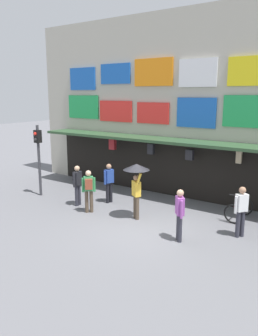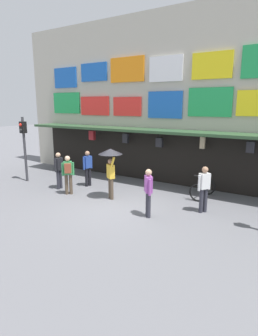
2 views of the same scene
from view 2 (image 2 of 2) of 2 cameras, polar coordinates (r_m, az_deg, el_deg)
ground_plane at (r=10.91m, az=-2.36°, el=-7.64°), size 80.00×80.00×0.00m
shopfront at (r=14.21m, az=8.36°, el=13.26°), size 18.00×2.60×8.00m
traffic_light_near at (r=14.89m, az=-20.44°, el=5.53°), size 0.28×0.33×3.20m
bicycle_parked at (r=12.07m, az=14.62°, el=-4.06°), size 0.75×1.18×1.05m
pedestrian_in_white at (r=10.34m, az=14.89°, el=-3.69°), size 0.38×0.46×1.68m
pedestrian_in_red at (r=13.23m, az=-13.96°, el=-0.09°), size 0.27×0.53×1.68m
pedestrian_with_umbrella at (r=11.30m, az=-3.75°, el=1.72°), size 0.96×0.96×2.08m
pedestrian_in_purple at (r=12.27m, az=-12.18°, el=-0.82°), size 0.47×0.47×1.68m
pedestrian_in_blue at (r=13.40m, az=-8.31°, el=0.31°), size 0.29×0.52×1.68m
pedestrian_in_green at (r=9.63m, az=3.92°, el=-4.49°), size 0.40×0.43×1.68m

